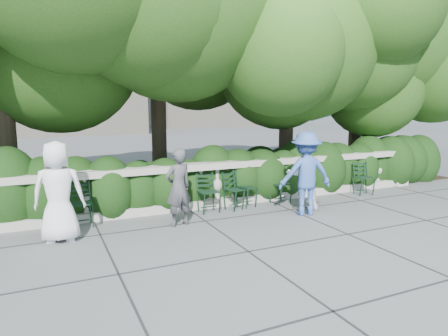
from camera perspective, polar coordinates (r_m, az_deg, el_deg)
name	(u,v)px	position (r m, az deg, el deg)	size (l,w,h in m)	color
ground	(247,229)	(7.45, 3.26, -8.75)	(90.00, 90.00, 0.00)	#525559
balustrade	(209,185)	(8.90, -2.16, -2.51)	(12.00, 0.44, 1.00)	#9E998E
shrub_hedge	(191,195)	(10.10, -4.77, -3.93)	(15.00, 2.60, 1.70)	black
tree_canopy	(212,35)	(10.39, -1.72, 18.46)	(15.04, 6.52, 6.78)	#3F3023
chair_a	(83,229)	(7.92, -19.45, -8.18)	(0.44, 0.48, 0.84)	black
chair_b	(212,214)	(8.44, -1.80, -6.57)	(0.44, 0.48, 0.84)	black
chair_c	(285,204)	(9.34, 8.68, -5.11)	(0.44, 0.48, 0.84)	black
chair_d	(249,208)	(8.88, 3.61, -5.78)	(0.44, 0.48, 0.84)	black
chair_e	(240,211)	(8.69, 2.33, -6.10)	(0.44, 0.48, 0.84)	black
chair_f	(366,196)	(10.64, 19.66, -3.77)	(0.44, 0.48, 0.84)	black
person_businessman	(58,192)	(7.17, -22.59, -3.15)	(0.83, 0.54, 1.70)	white
person_woman_grey	(178,187)	(7.55, -6.53, -2.77)	(0.54, 0.35, 1.47)	#3F4045
person_casual_man	(303,175)	(8.82, 11.27, -0.99)	(0.74, 0.57, 1.52)	white
person_older_blue	(306,174)	(8.39, 11.58, -0.78)	(1.12, 0.64, 1.73)	#3656A3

